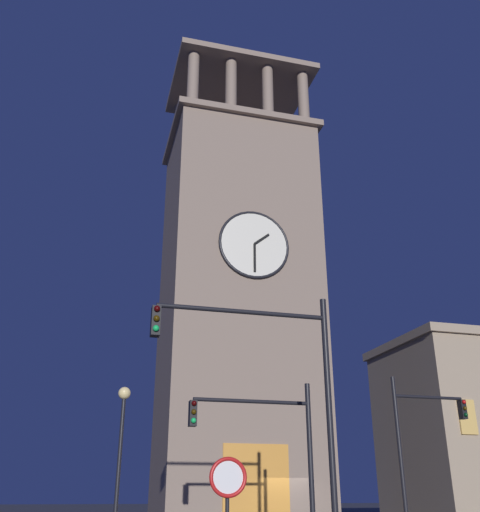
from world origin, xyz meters
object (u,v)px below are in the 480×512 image
(no_horn_sign, at_px, (228,486))
(street_lamp, at_px, (121,434))
(traffic_signal_near, at_px, (275,379))
(clocktower, at_px, (238,302))
(traffic_signal_mid, at_px, (269,439))
(traffic_signal_far, at_px, (421,436))

(no_horn_sign, bearing_deg, street_lamp, -80.39)
(street_lamp, bearing_deg, traffic_signal_near, 113.34)
(clocktower, bearing_deg, street_lamp, 54.40)
(clocktower, height_order, traffic_signal_mid, clocktower)
(traffic_signal_near, relative_size, no_horn_sign, 2.68)
(street_lamp, height_order, no_horn_sign, street_lamp)
(clocktower, bearing_deg, traffic_signal_near, 78.29)
(traffic_signal_near, bearing_deg, traffic_signal_mid, -104.83)
(traffic_signal_far, bearing_deg, no_horn_sign, 41.29)
(traffic_signal_mid, relative_size, no_horn_sign, 2.04)
(clocktower, xyz_separation_m, traffic_signal_mid, (2.51, 13.13, -8.70))
(clocktower, distance_m, street_lamp, 14.20)
(traffic_signal_near, height_order, street_lamp, traffic_signal_near)
(traffic_signal_near, distance_m, no_horn_sign, 3.52)
(clocktower, xyz_separation_m, no_horn_sign, (5.13, 18.62, -10.11))
(street_lamp, bearing_deg, traffic_signal_mid, 138.00)
(no_horn_sign, bearing_deg, traffic_signal_far, -138.71)
(traffic_signal_far, xyz_separation_m, street_lamp, (11.36, -0.67, -0.17))
(clocktower, xyz_separation_m, street_lamp, (6.70, 9.36, -8.32))
(traffic_signal_mid, height_order, traffic_signal_far, traffic_signal_far)
(traffic_signal_far, distance_m, no_horn_sign, 13.17)
(no_horn_sign, bearing_deg, traffic_signal_near, -132.31)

